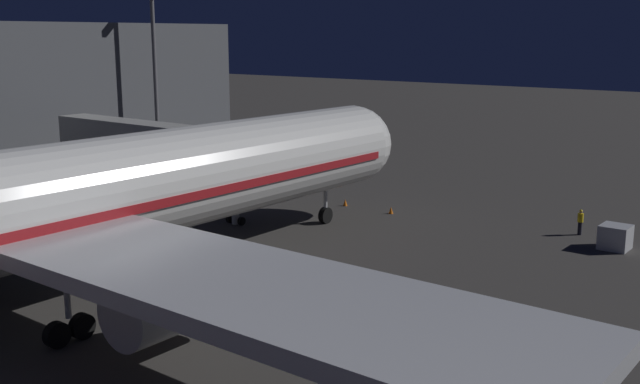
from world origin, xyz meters
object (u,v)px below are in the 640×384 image
airliner_at_gate (35,209)px  jet_bridge (169,142)px  baggage_container_near_belt (615,237)px  ground_crew_marshaller_fwd (580,221)px  traffic_cone_nose_starboard (345,202)px  apron_floodlight_mast (155,70)px  traffic_cone_nose_port (391,210)px

airliner_at_gate → jet_bridge: (12.10, -18.88, 0.12)m
baggage_container_near_belt → ground_crew_marshaller_fwd: (2.99, -2.05, 0.21)m
airliner_at_gate → ground_crew_marshaller_fwd: size_ratio=32.98×
airliner_at_gate → baggage_container_near_belt: airliner_at_gate is taller
traffic_cone_nose_starboard → ground_crew_marshaller_fwd: bearing=-171.2°
baggage_container_near_belt → airliner_at_gate: bearing=57.2°
apron_floodlight_mast → traffic_cone_nose_starboard: (-23.30, 0.27, -10.01)m
airliner_at_gate → traffic_cone_nose_starboard: size_ratio=108.44×
jet_bridge → baggage_container_near_belt: 33.09m
apron_floodlight_mast → traffic_cone_nose_port: bearing=179.4°
ground_crew_marshaller_fwd → airliner_at_gate: bearing=63.1°
apron_floodlight_mast → baggage_container_near_belt: apron_floodlight_mast is taller
airliner_at_gate → jet_bridge: size_ratio=2.64×
apron_floodlight_mast → traffic_cone_nose_port: (-27.70, 0.27, -10.01)m
traffic_cone_nose_port → baggage_container_near_belt: bearing=-177.4°
airliner_at_gate → baggage_container_near_belt: (-18.93, -29.36, -4.58)m
traffic_cone_nose_starboard → traffic_cone_nose_port: bearing=180.0°
baggage_container_near_belt → ground_crew_marshaller_fwd: bearing=-34.5°
apron_floodlight_mast → ground_crew_marshaller_fwd: (-41.44, -2.53, -9.28)m
jet_bridge → traffic_cone_nose_port: jet_bridge is taller
airliner_at_gate → ground_crew_marshaller_fwd: airliner_at_gate is taller
ground_crew_marshaller_fwd → traffic_cone_nose_port: 14.04m
baggage_container_near_belt → traffic_cone_nose_port: baggage_container_near_belt is taller
apron_floodlight_mast → baggage_container_near_belt: (-44.43, -0.48, -9.49)m
baggage_container_near_belt → traffic_cone_nose_starboard: (21.13, 0.75, -0.51)m
airliner_at_gate → ground_crew_marshaller_fwd: (-15.94, -31.42, -4.37)m
jet_bridge → traffic_cone_nose_port: (-14.30, -9.73, -5.22)m
jet_bridge → ground_crew_marshaller_fwd: size_ratio=12.50×
baggage_container_near_belt → traffic_cone_nose_starboard: size_ratio=3.28×
traffic_cone_nose_starboard → apron_floodlight_mast: bearing=-0.7°
airliner_at_gate → traffic_cone_nose_port: (-2.20, -28.61, -5.09)m
ground_crew_marshaller_fwd → traffic_cone_nose_port: size_ratio=3.29×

